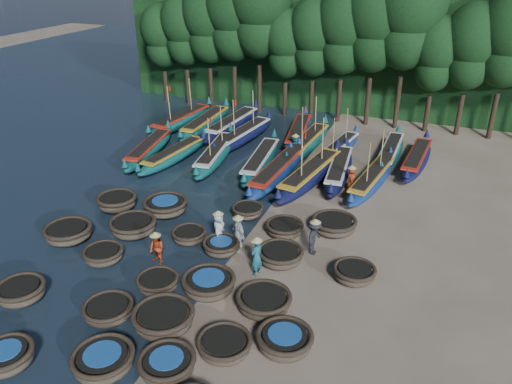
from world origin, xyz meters
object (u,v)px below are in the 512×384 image
(coracle_8, at_px, (224,345))
(coracle_11, at_px, (103,254))
(long_boat_11, at_px, (232,124))
(fisherman_1, at_px, (257,255))
(coracle_9, at_px, (285,340))
(long_boat_13, at_px, (299,133))
(coracle_6, at_px, (109,310))
(long_boat_2, at_px, (174,155))
(fisherman_2, at_px, (157,248))
(long_boat_14, at_px, (307,143))
(coracle_19, at_px, (354,273))
(coracle_17, at_px, (221,246))
(coracle_22, at_px, (248,211))
(fisherman_3, at_px, (315,237))
(coracle_1, at_px, (7,357))
(long_boat_15, at_px, (338,149))
(fisherman_0, at_px, (219,228))
(coracle_13, at_px, (209,283))
(coracle_5, at_px, (21,291))
(coracle_3, at_px, (167,364))
(fisherman_6, at_px, (351,178))
(long_boat_10, at_px, (206,123))
(fisherman_5, at_px, (295,146))
(long_boat_7, at_px, (339,169))
(coracle_20, at_px, (117,202))
(long_boat_9, at_px, (182,120))
(long_boat_6, at_px, (311,174))
(coracle_21, at_px, (166,206))
(coracle_23, at_px, (285,228))
(fisherman_4, at_px, (238,233))
(coracle_18, at_px, (280,255))
(long_boat_16, at_px, (390,152))
(coracle_10, at_px, (68,232))
(coracle_12, at_px, (158,282))
(long_boat_12, at_px, (244,135))
(long_boat_3, at_px, (216,154))
(long_boat_4, at_px, (261,160))
(coracle_14, at_px, (264,301))
(long_boat_8, at_px, (372,179))

(coracle_8, relative_size, coracle_11, 1.06)
(long_boat_11, height_order, fisherman_1, fisherman_1)
(coracle_9, relative_size, long_boat_13, 0.26)
(coracle_6, distance_m, long_boat_2, 15.61)
(fisherman_1, xyz_separation_m, fisherman_2, (-4.50, -0.81, -0.16))
(long_boat_14, bearing_deg, coracle_6, -92.77)
(coracle_19, bearing_deg, coracle_17, -178.79)
(coracle_22, xyz_separation_m, fisherman_3, (4.21, -2.16, 0.54))
(coracle_11, relative_size, long_boat_14, 0.26)
(coracle_1, distance_m, long_boat_15, 23.87)
(fisherman_0, bearing_deg, coracle_13, -168.40)
(coracle_5, bearing_deg, long_boat_2, 95.47)
(coracle_3, height_order, fisherman_6, fisherman_6)
(long_boat_10, relative_size, fisherman_5, 4.80)
(long_boat_7, bearing_deg, coracle_20, -145.84)
(long_boat_9, bearing_deg, long_boat_2, -59.03)
(long_boat_6, bearing_deg, long_boat_13, 121.27)
(coracle_21, xyz_separation_m, fisherman_3, (8.45, -0.92, 0.44))
(coracle_23, xyz_separation_m, fisherman_4, (-1.58, -2.15, 0.57))
(long_boat_11, height_order, fisherman_4, fisherman_4)
(coracle_18, xyz_separation_m, long_boat_16, (2.97, 14.41, 0.10))
(coracle_10, height_order, coracle_11, coracle_10)
(fisherman_2, bearing_deg, coracle_3, -34.25)
(coracle_21, xyz_separation_m, fisherman_1, (6.55, -3.44, 0.52))
(fisherman_0, xyz_separation_m, fisherman_5, (0.17, 11.88, -0.07))
(coracle_23, height_order, fisherman_0, fisherman_0)
(coracle_8, bearing_deg, long_boat_16, 81.58)
(coracle_12, height_order, coracle_18, coracle_18)
(long_boat_14, distance_m, fisherman_4, 13.73)
(coracle_5, xyz_separation_m, coracle_20, (-1.01, 7.97, 0.05))
(long_boat_16, distance_m, fisherman_6, 5.95)
(coracle_1, xyz_separation_m, coracle_3, (5.25, 1.68, -0.02))
(long_boat_6, relative_size, long_boat_12, 1.06)
(long_boat_3, bearing_deg, coracle_11, -97.33)
(long_boat_4, bearing_deg, coracle_5, -111.25)
(coracle_19, height_order, fisherman_5, fisherman_5)
(coracle_22, height_order, long_boat_2, long_boat_2)
(coracle_14, xyz_separation_m, long_boat_2, (-10.82, 12.08, 0.07))
(coracle_5, relative_size, coracle_19, 1.17)
(coracle_18, distance_m, fisherman_1, 1.50)
(fisherman_0, bearing_deg, coracle_11, 120.07)
(fisherman_3, height_order, fisherman_6, fisherman_3)
(coracle_22, bearing_deg, long_boat_3, 127.56)
(long_boat_2, relative_size, long_boat_8, 0.96)
(long_boat_7, relative_size, fisherman_1, 3.98)
(coracle_17, relative_size, fisherman_0, 0.98)
(coracle_18, relative_size, long_boat_16, 0.30)
(fisherman_6, bearing_deg, long_boat_2, 74.73)
(coracle_13, xyz_separation_m, long_boat_6, (1.07, 11.85, 0.16))
(long_boat_8, xyz_separation_m, fisherman_1, (-3.23, -10.68, 0.46))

